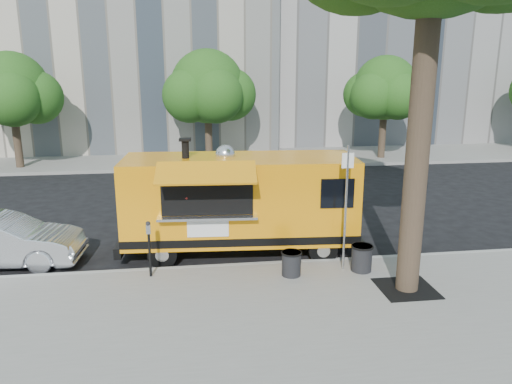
# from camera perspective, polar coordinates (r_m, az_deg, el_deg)

# --- Properties ---
(ground) EXTENTS (120.00, 120.00, 0.00)m
(ground) POSITION_cam_1_polar(r_m,az_deg,el_deg) (13.42, 1.48, -7.12)
(ground) COLOR black
(ground) RESTS_ON ground
(sidewalk) EXTENTS (60.00, 6.00, 0.15)m
(sidewalk) POSITION_cam_1_polar(r_m,az_deg,el_deg) (9.84, 5.37, -15.21)
(sidewalk) COLOR gray
(sidewalk) RESTS_ON ground
(curb) EXTENTS (60.00, 0.14, 0.16)m
(curb) POSITION_cam_1_polar(r_m,az_deg,el_deg) (12.54, 2.17, -8.35)
(curb) COLOR #999993
(curb) RESTS_ON ground
(far_sidewalk) EXTENTS (60.00, 5.00, 0.15)m
(far_sidewalk) POSITION_cam_1_polar(r_m,az_deg,el_deg) (26.34, -3.26, 3.83)
(far_sidewalk) COLOR gray
(far_sidewalk) RESTS_ON ground
(tree_well) EXTENTS (1.20, 1.20, 0.02)m
(tree_well) POSITION_cam_1_polar(r_m,az_deg,el_deg) (11.61, 16.80, -10.51)
(tree_well) COLOR black
(tree_well) RESTS_ON sidewalk
(far_tree_a) EXTENTS (3.42, 3.42, 5.36)m
(far_tree_a) POSITION_cam_1_polar(r_m,az_deg,el_deg) (25.89, -26.20, 10.47)
(far_tree_a) COLOR #33261C
(far_tree_a) RESTS_ON far_sidewalk
(far_tree_b) EXTENTS (3.60, 3.60, 5.50)m
(far_tree_b) POSITION_cam_1_polar(r_m,az_deg,el_deg) (25.05, -5.56, 11.90)
(far_tree_b) COLOR #33261C
(far_tree_b) RESTS_ON far_sidewalk
(far_tree_c) EXTENTS (3.24, 3.24, 5.21)m
(far_tree_c) POSITION_cam_1_polar(r_m,az_deg,el_deg) (26.70, 14.56, 11.42)
(far_tree_c) COLOR #33261C
(far_tree_c) RESTS_ON far_sidewalk
(sign_post) EXTENTS (0.28, 0.06, 3.00)m
(sign_post) POSITION_cam_1_polar(r_m,az_deg,el_deg) (11.76, 10.24, -1.00)
(sign_post) COLOR silver
(sign_post) RESTS_ON sidewalk
(parking_meter) EXTENTS (0.11, 0.11, 1.33)m
(parking_meter) POSITION_cam_1_polar(r_m,az_deg,el_deg) (11.69, -12.12, -5.64)
(parking_meter) COLOR black
(parking_meter) RESTS_ON sidewalk
(food_truck) EXTENTS (6.40, 3.09, 3.09)m
(food_truck) POSITION_cam_1_polar(r_m,az_deg,el_deg) (13.02, -1.97, -1.06)
(food_truck) COLOR #FF990D
(food_truck) RESTS_ON ground
(sedan) EXTENTS (4.03, 1.68, 1.29)m
(sedan) POSITION_cam_1_polar(r_m,az_deg,el_deg) (14.02, -27.13, -5.01)
(sedan) COLOR silver
(sedan) RESTS_ON ground
(trash_bin_left) EXTENTS (0.53, 0.53, 0.63)m
(trash_bin_left) POSITION_cam_1_polar(r_m,az_deg,el_deg) (12.17, 11.99, -7.31)
(trash_bin_left) COLOR black
(trash_bin_left) RESTS_ON sidewalk
(trash_bin_right) EXTENTS (0.48, 0.48, 0.58)m
(trash_bin_right) POSITION_cam_1_polar(r_m,az_deg,el_deg) (11.70, 4.06, -8.07)
(trash_bin_right) COLOR black
(trash_bin_right) RESTS_ON sidewalk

